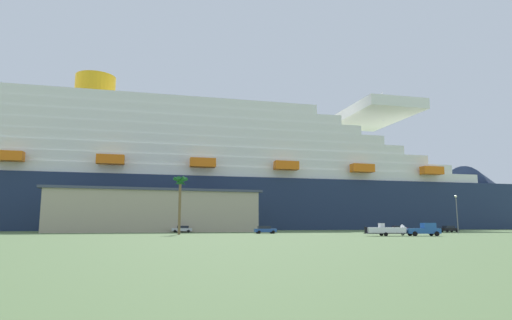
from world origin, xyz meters
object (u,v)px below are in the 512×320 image
small_boat_on_trailer (390,230)px  parked_car_black_coupe (449,229)px  parked_car_silver_sedan (182,229)px  street_lamp (457,208)px  pickup_truck (424,230)px  cruise_ship (195,179)px  parked_car_blue_suv (265,230)px  palm_tree (180,187)px  parked_car_red_hatchback (398,229)px

small_boat_on_trailer → parked_car_black_coupe: 41.23m
parked_car_silver_sedan → street_lamp: bearing=-19.4°
street_lamp → parked_car_silver_sedan: bearing=160.6°
parked_car_silver_sedan → pickup_truck: bearing=-44.9°
cruise_ship → street_lamp: size_ratio=33.73×
pickup_truck → parked_car_black_coupe: bearing=47.2°
parked_car_silver_sedan → parked_car_blue_suv: bearing=-42.7°
small_boat_on_trailer → palm_tree: bearing=152.1°
pickup_truck → small_boat_on_trailer: size_ratio=0.67×
palm_tree → small_boat_on_trailer: bearing=-27.9°
pickup_truck → street_lamp: (20.29, 17.56, 4.38)m
street_lamp → pickup_truck: bearing=-139.1°
pickup_truck → palm_tree: 45.11m
cruise_ship → street_lamp: cruise_ship is taller
pickup_truck → small_boat_on_trailer: 5.96m
pickup_truck → parked_car_blue_suv: bearing=133.7°
parked_car_blue_suv → palm_tree: bearing=-167.4°
pickup_truck → parked_car_silver_sedan: 54.22m
parked_car_blue_suv → parked_car_black_coupe: (47.66, 4.49, -0.00)m
palm_tree → parked_car_silver_sedan: size_ratio=2.31×
cruise_ship → street_lamp: bearing=-53.5°
palm_tree → parked_car_blue_suv: (18.02, 4.04, -8.23)m
small_boat_on_trailer → parked_car_black_coupe: size_ratio=1.93×
small_boat_on_trailer → palm_tree: (-34.21, 18.10, 8.11)m
parked_car_red_hatchback → cruise_ship: bearing=130.0°
cruise_ship → palm_tree: bearing=-97.1°
parked_car_blue_suv → parked_car_black_coupe: same height
cruise_ship → parked_car_black_coupe: size_ratio=62.37×
street_lamp → parked_car_red_hatchback: bearing=110.5°
cruise_ship → parked_car_blue_suv: cruise_ship is taller
palm_tree → parked_car_black_coupe: size_ratio=2.49×
cruise_ship → parked_car_red_hatchback: cruise_ship is taller
pickup_truck → street_lamp: 27.19m
cruise_ship → small_boat_on_trailer: 92.07m
pickup_truck → palm_tree: bearing=154.6°
small_boat_on_trailer → street_lamp: bearing=32.4°
street_lamp → parked_car_black_coupe: bearing=62.2°
pickup_truck → cruise_ship: bearing=109.8°
cruise_ship → parked_car_red_hatchback: (46.25, -55.14, -16.90)m
parked_car_black_coupe → street_lamp: bearing=-117.8°
small_boat_on_trailer → parked_car_silver_sedan: size_ratio=1.78×
street_lamp → parked_car_red_hatchback: size_ratio=1.75×
cruise_ship → small_boat_on_trailer: cruise_ship is taller
parked_car_blue_suv → parked_car_red_hatchback: size_ratio=0.97×
pickup_truck → parked_car_black_coupe: pickup_truck is taller
parked_car_black_coupe → parked_car_silver_sedan: bearing=170.6°
pickup_truck → parked_car_black_coupe: 37.64m
pickup_truck → parked_car_black_coupe: size_ratio=1.29×
palm_tree → street_lamp: bearing=-1.4°
pickup_truck → parked_car_red_hatchback: pickup_truck is taller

